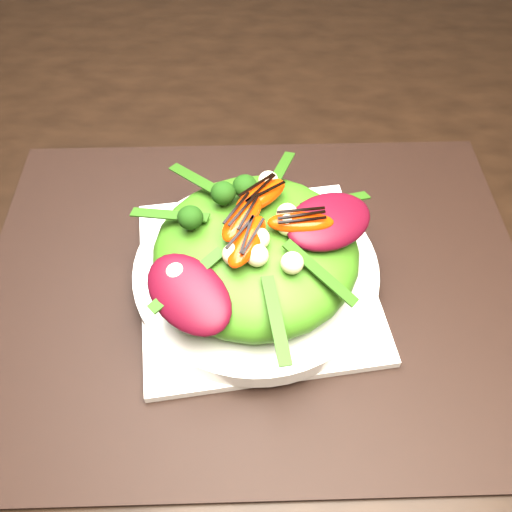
{
  "coord_description": "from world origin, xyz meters",
  "views": [
    {
      "loc": [
        -0.09,
        -0.49,
        1.21
      ],
      "look_at": [
        -0.1,
        -0.17,
        0.8
      ],
      "focal_mm": 38.0,
      "sensor_mm": 36.0,
      "label": 1
    }
  ],
  "objects_px": {
    "dining_table": "(338,184)",
    "plate_base": "(256,279)",
    "lettuce_mound": "(256,252)",
    "orange_segment": "(250,197)",
    "placemat": "(256,282)",
    "salad_bowl": "(256,271)"
  },
  "relations": [
    {
      "from": "dining_table",
      "to": "plate_base",
      "type": "height_order",
      "value": "dining_table"
    },
    {
      "from": "dining_table",
      "to": "salad_bowl",
      "type": "relative_size",
      "value": 6.58
    },
    {
      "from": "lettuce_mound",
      "to": "orange_segment",
      "type": "height_order",
      "value": "orange_segment"
    },
    {
      "from": "dining_table",
      "to": "lettuce_mound",
      "type": "distance_m",
      "value": 0.21
    },
    {
      "from": "placemat",
      "to": "salad_bowl",
      "type": "relative_size",
      "value": 2.3
    },
    {
      "from": "dining_table",
      "to": "plate_base",
      "type": "relative_size",
      "value": 6.91
    },
    {
      "from": "plate_base",
      "to": "lettuce_mound",
      "type": "height_order",
      "value": "lettuce_mound"
    },
    {
      "from": "plate_base",
      "to": "salad_bowl",
      "type": "relative_size",
      "value": 0.95
    },
    {
      "from": "salad_bowl",
      "to": "lettuce_mound",
      "type": "height_order",
      "value": "lettuce_mound"
    },
    {
      "from": "dining_table",
      "to": "salad_bowl",
      "type": "distance_m",
      "value": 0.2
    },
    {
      "from": "salad_bowl",
      "to": "placemat",
      "type": "bearing_deg",
      "value": -90.0
    },
    {
      "from": "salad_bowl",
      "to": "orange_segment",
      "type": "distance_m",
      "value": 0.08
    },
    {
      "from": "orange_segment",
      "to": "placemat",
      "type": "bearing_deg",
      "value": -78.38
    },
    {
      "from": "dining_table",
      "to": "salad_bowl",
      "type": "xyz_separation_m",
      "value": [
        -0.1,
        -0.17,
        0.04
      ]
    },
    {
      "from": "plate_base",
      "to": "lettuce_mound",
      "type": "xyz_separation_m",
      "value": [
        -0.0,
        -0.0,
        0.04
      ]
    },
    {
      "from": "lettuce_mound",
      "to": "dining_table",
      "type": "bearing_deg",
      "value": 59.85
    },
    {
      "from": "dining_table",
      "to": "orange_segment",
      "type": "bearing_deg",
      "value": -127.91
    },
    {
      "from": "salad_bowl",
      "to": "dining_table",
      "type": "bearing_deg",
      "value": 59.85
    },
    {
      "from": "lettuce_mound",
      "to": "orange_segment",
      "type": "distance_m",
      "value": 0.05
    },
    {
      "from": "placemat",
      "to": "lettuce_mound",
      "type": "bearing_deg",
      "value": 180.0
    },
    {
      "from": "placemat",
      "to": "dining_table",
      "type": "bearing_deg",
      "value": 59.85
    },
    {
      "from": "dining_table",
      "to": "orange_segment",
      "type": "relative_size",
      "value": 26.4
    }
  ]
}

